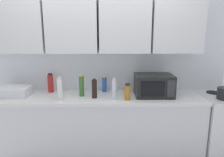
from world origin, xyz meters
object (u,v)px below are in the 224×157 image
(bottle_red_sauce, at_px, (51,83))
(bottle_white_jar, at_px, (60,89))
(bottle_blue_cleaner, at_px, (104,84))
(bottle_soy_dark, at_px, (94,89))
(bottle_amber_vinegar, at_px, (127,92))
(dish_rack, at_px, (14,92))
(bottle_green_oil, at_px, (82,86))
(microwave, at_px, (154,85))
(bottle_clear_tall, at_px, (114,90))

(bottle_red_sauce, xyz_separation_m, bottle_white_jar, (0.22, -0.37, 0.01))
(bottle_blue_cleaner, bearing_deg, bottle_soy_dark, -112.38)
(bottle_amber_vinegar, bearing_deg, dish_rack, 173.09)
(bottle_green_oil, height_order, bottle_white_jar, bottle_white_jar)
(bottle_green_oil, height_order, bottle_soy_dark, bottle_green_oil)
(microwave, xyz_separation_m, bottle_blue_cleaner, (-0.65, 0.20, -0.03))
(dish_rack, relative_size, bottle_blue_cleaner, 1.68)
(bottle_blue_cleaner, height_order, bottle_soy_dark, bottle_soy_dark)
(bottle_red_sauce, bearing_deg, dish_rack, -156.04)
(bottle_green_oil, relative_size, bottle_blue_cleaner, 1.26)
(bottle_amber_vinegar, height_order, bottle_soy_dark, bottle_soy_dark)
(bottle_green_oil, distance_m, bottle_red_sauce, 0.49)
(microwave, distance_m, bottle_soy_dark, 0.77)
(microwave, relative_size, bottle_amber_vinegar, 2.33)
(dish_rack, bearing_deg, bottle_soy_dark, -4.73)
(bottle_white_jar, height_order, bottle_clear_tall, bottle_white_jar)
(bottle_green_oil, relative_size, bottle_clear_tall, 1.07)
(bottle_amber_vinegar, bearing_deg, microwave, 25.92)
(bottle_green_oil, distance_m, bottle_white_jar, 0.30)
(bottle_amber_vinegar, height_order, bottle_clear_tall, bottle_clear_tall)
(bottle_blue_cleaner, relative_size, bottle_amber_vinegar, 1.10)
(microwave, height_order, bottle_amber_vinegar, microwave)
(bottle_red_sauce, distance_m, bottle_clear_tall, 0.94)
(dish_rack, height_order, bottle_amber_vinegar, bottle_amber_vinegar)
(bottle_clear_tall, bearing_deg, bottle_green_oil, 161.09)
(bottle_red_sauce, xyz_separation_m, bottle_clear_tall, (0.87, -0.34, -0.00))
(bottle_red_sauce, bearing_deg, bottle_clear_tall, -21.05)
(bottle_blue_cleaner, relative_size, bottle_white_jar, 0.79)
(bottle_clear_tall, bearing_deg, dish_rack, 173.38)
(bottle_green_oil, xyz_separation_m, bottle_blue_cleaner, (0.29, 0.20, -0.03))
(dish_rack, bearing_deg, bottle_amber_vinegar, -6.91)
(bottle_red_sauce, height_order, bottle_soy_dark, bottle_red_sauce)
(dish_rack, bearing_deg, bottle_white_jar, -15.97)
(bottle_red_sauce, distance_m, bottle_soy_dark, 0.68)
(microwave, xyz_separation_m, bottle_white_jar, (-1.17, -0.18, -0.00))
(bottle_green_oil, bearing_deg, bottle_blue_cleaner, 35.26)
(bottle_green_oil, relative_size, bottle_soy_dark, 1.16)
(microwave, height_order, bottle_white_jar, bottle_white_jar)
(bottle_red_sauce, bearing_deg, bottle_amber_vinegar, -19.30)
(bottle_white_jar, xyz_separation_m, bottle_soy_dark, (0.41, 0.09, -0.02))
(bottle_clear_tall, height_order, bottle_soy_dark, bottle_clear_tall)
(bottle_red_sauce, distance_m, bottle_amber_vinegar, 1.10)
(bottle_red_sauce, height_order, bottle_white_jar, bottle_white_jar)
(bottle_blue_cleaner, bearing_deg, bottle_clear_tall, -69.59)
(bottle_amber_vinegar, xyz_separation_m, bottle_soy_dark, (-0.41, 0.09, 0.02))
(dish_rack, distance_m, bottle_blue_cleaner, 1.18)
(microwave, bearing_deg, bottle_green_oil, -179.75)
(bottle_amber_vinegar, bearing_deg, bottle_green_oil, 163.70)
(bottle_green_oil, height_order, bottle_amber_vinegar, bottle_green_oil)
(bottle_blue_cleaner, distance_m, bottle_amber_vinegar, 0.47)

